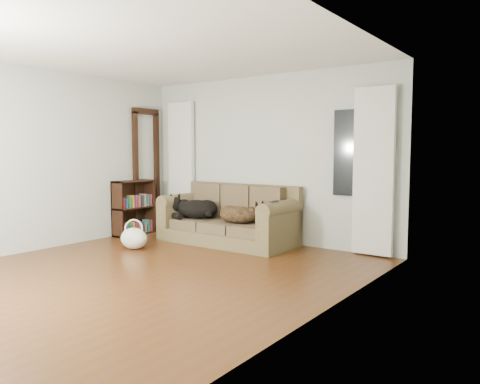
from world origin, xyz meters
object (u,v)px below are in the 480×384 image
Objects in this scene: dog_shepherd at (241,214)px; sofa at (227,214)px; dog_black_lab at (194,210)px; bookshelf at (134,205)px; tote_bag at (134,238)px.

sofa is at bearing -15.93° from dog_shepherd.
sofa is 0.61m from dog_black_lab.
sofa is at bearing 3.32° from dog_black_lab.
bookshelf is (-2.06, -0.28, 0.01)m from dog_shepherd.
tote_bag is 1.27m from bookshelf.
dog_shepherd is (0.91, 0.02, 0.01)m from dog_black_lab.
bookshelf reaches higher than tote_bag.
dog_black_lab is 1.68× the size of tote_bag.
sofa is 1.45m from tote_bag.
dog_black_lab is 0.91m from dog_shepherd.
sofa reaches higher than dog_shepherd.
dog_shepherd is 2.08m from bookshelf.
tote_bag is (-1.14, -1.10, -0.33)m from dog_shepherd.
tote_bag is at bearing -105.06° from dog_black_lab.
dog_black_lab is at bearing 11.89° from bookshelf.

